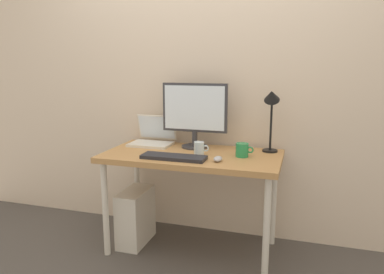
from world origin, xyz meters
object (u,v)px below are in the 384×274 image
desk (192,163)px  glass_cup (199,149)px  monitor (195,112)px  desk_lamp (271,106)px  laptop (153,137)px  keyboard (174,157)px  coffee_mug (242,150)px  computer_tower (136,217)px  mouse (218,159)px

desk → glass_cup: 0.14m
monitor → desk_lamp: 0.57m
desk → laptop: 0.46m
laptop → keyboard: laptop is taller
coffee_mug → monitor: bearing=155.9°
desk → desk_lamp: bearing=19.8°
desk_lamp → computer_tower: (-0.97, -0.22, -0.87)m
laptop → desk_lamp: (0.91, -0.02, 0.28)m
keyboard → coffee_mug: size_ratio=3.59×
laptop → computer_tower: 0.63m
mouse → coffee_mug: bearing=51.8°
desk_lamp → keyboard: bearing=-148.4°
keyboard → monitor: bearing=84.3°
keyboard → mouse: bearing=4.5°
desk → mouse: (0.23, -0.16, 0.09)m
computer_tower → glass_cup: bearing=-0.7°
computer_tower → desk_lamp: bearing=12.6°
desk → mouse: size_ratio=13.93×
coffee_mug → glass_cup: size_ratio=1.14×
desk_lamp → coffee_mug: desk_lamp is taller
desk → monitor: size_ratio=2.51×
laptop → coffee_mug: laptop is taller
desk → glass_cup: size_ratio=11.69×
laptop → mouse: size_ratio=3.56×
coffee_mug → glass_cup: same height
desk → coffee_mug: 0.38m
laptop → glass_cup: bearing=-28.2°
monitor → laptop: monitor is taller
coffee_mug → glass_cup: (-0.29, -0.05, 0.00)m
desk → coffee_mug: coffee_mug is taller
mouse → desk_lamp: bearing=49.0°
laptop → coffee_mug: 0.77m
keyboard → coffee_mug: coffee_mug is taller
desk_lamp → glass_cup: size_ratio=4.44×
glass_cup → monitor: bearing=114.4°
laptop → glass_cup: (0.45, -0.24, -0.01)m
monitor → mouse: monitor is taller
monitor → coffee_mug: size_ratio=4.07×
monitor → keyboard: (-0.04, -0.37, -0.26)m
monitor → computer_tower: (-0.41, -0.22, -0.80)m
monitor → mouse: 0.51m
monitor → glass_cup: 0.33m
coffee_mug → mouse: bearing=-128.2°
keyboard → coffee_mug: 0.47m
monitor → computer_tower: monitor is taller
desk → keyboard: (-0.07, -0.18, 0.09)m
desk_lamp → computer_tower: desk_lamp is taller
monitor → computer_tower: 0.93m
laptop → glass_cup: 0.51m
laptop → desk_lamp: bearing=-1.2°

